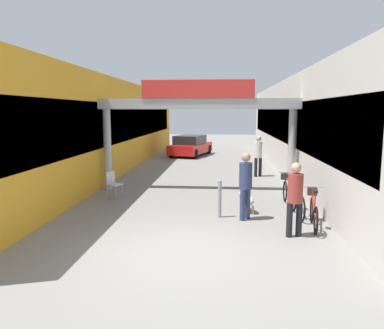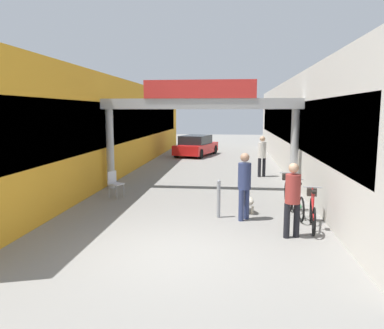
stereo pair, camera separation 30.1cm
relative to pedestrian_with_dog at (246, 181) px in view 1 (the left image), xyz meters
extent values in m
plane|color=gray|center=(-1.51, -2.51, -1.03)|extent=(80.00, 80.00, 0.00)
cube|color=gold|center=(-6.61, 8.49, 1.10)|extent=(3.00, 26.00, 4.26)
cube|color=black|center=(-5.13, 8.49, 1.31)|extent=(0.04, 23.40, 1.71)
cube|color=beige|center=(3.59, 8.49, 1.10)|extent=(3.00, 26.00, 4.26)
cube|color=black|center=(2.11, 8.49, 1.31)|extent=(0.04, 23.40, 1.71)
cylinder|color=#B2B2B2|center=(-4.86, 3.70, 0.44)|extent=(0.28, 0.28, 2.94)
cylinder|color=#B2B2B2|center=(1.84, 3.70, 0.44)|extent=(0.28, 0.28, 2.94)
cube|color=#B2B2B2|center=(-1.51, 3.70, 2.09)|extent=(7.40, 0.44, 0.38)
cube|color=red|center=(-1.51, 3.50, 2.60)|extent=(3.96, 0.10, 0.64)
cylinder|color=navy|center=(-0.07, -0.09, -0.61)|extent=(0.20, 0.20, 0.83)
cylinder|color=navy|center=(0.07, 0.09, -0.61)|extent=(0.20, 0.20, 0.83)
cylinder|color=navy|center=(0.00, 0.00, 0.15)|extent=(0.48, 0.48, 0.69)
sphere|color=tan|center=(0.00, 0.00, 0.64)|extent=(0.33, 0.33, 0.24)
cylinder|color=black|center=(1.16, -1.26, -0.63)|extent=(0.18, 0.18, 0.80)
cylinder|color=black|center=(0.93, -1.33, -0.63)|extent=(0.18, 0.18, 0.80)
cylinder|color=#99332D|center=(1.04, -1.29, 0.10)|extent=(0.43, 0.43, 0.66)
sphere|color=tan|center=(1.04, -1.29, 0.57)|extent=(0.29, 0.29, 0.23)
cylinder|color=black|center=(1.06, 6.86, -0.61)|extent=(0.19, 0.19, 0.84)
cylinder|color=black|center=(0.85, 6.73, -0.61)|extent=(0.19, 0.19, 0.84)
cylinder|color=silver|center=(0.95, 6.80, 0.15)|extent=(0.47, 0.47, 0.69)
sphere|color=tan|center=(0.95, 6.80, 0.64)|extent=(0.32, 0.32, 0.24)
ellipsoid|color=beige|center=(0.10, 0.76, -0.68)|extent=(0.53, 0.75, 0.27)
sphere|color=beige|center=(-0.01, 1.05, -0.58)|extent=(0.30, 0.30, 0.23)
sphere|color=white|center=(0.02, 0.95, -0.69)|extent=(0.21, 0.21, 0.17)
cylinder|color=beige|center=(-0.06, 0.92, -0.92)|extent=(0.09, 0.09, 0.22)
cylinder|color=beige|center=(0.11, 0.98, -0.92)|extent=(0.09, 0.09, 0.22)
cylinder|color=beige|center=(0.09, 0.54, -0.92)|extent=(0.09, 0.09, 0.22)
cylinder|color=beige|center=(0.26, 0.60, -0.92)|extent=(0.09, 0.09, 0.22)
torus|color=black|center=(1.71, -0.10, -0.70)|extent=(0.14, 0.67, 0.67)
torus|color=black|center=(1.57, -1.11, -0.70)|extent=(0.14, 0.67, 0.67)
cube|color=red|center=(1.64, -0.61, -0.52)|extent=(0.17, 0.94, 0.34)
cylinder|color=red|center=(1.63, -0.73, -0.30)|extent=(0.04, 0.04, 0.42)
cube|color=black|center=(1.63, -0.73, -0.08)|extent=(0.13, 0.23, 0.05)
cylinder|color=red|center=(1.71, -0.16, -0.32)|extent=(0.04, 0.04, 0.46)
cylinder|color=gray|center=(1.71, -0.16, -0.08)|extent=(0.46, 0.09, 0.03)
cube|color=#332D28|center=(1.73, 0.04, -0.24)|extent=(0.27, 0.23, 0.20)
torus|color=black|center=(1.45, 0.99, -0.70)|extent=(0.07, 0.67, 0.67)
torus|color=black|center=(1.47, -0.03, -0.70)|extent=(0.07, 0.67, 0.67)
cube|color=#338C4C|center=(1.46, 0.48, -0.52)|extent=(0.06, 0.94, 0.34)
cylinder|color=#338C4C|center=(1.46, 0.36, -0.30)|extent=(0.03, 0.03, 0.42)
cube|color=black|center=(1.46, 0.36, -0.08)|extent=(0.11, 0.22, 0.05)
cylinder|color=#338C4C|center=(1.45, 0.93, -0.32)|extent=(0.03, 0.03, 0.46)
cylinder|color=gray|center=(1.45, 0.93, -0.08)|extent=(0.46, 0.04, 0.03)
cube|color=#332D28|center=(1.44, 1.13, -0.24)|extent=(0.25, 0.21, 0.20)
torus|color=black|center=(1.38, 2.12, -0.70)|extent=(0.06, 0.67, 0.67)
torus|color=black|center=(1.37, 1.10, -0.70)|extent=(0.06, 0.67, 0.67)
cube|color=black|center=(1.38, 1.61, -0.52)|extent=(0.05, 0.94, 0.34)
cylinder|color=black|center=(1.37, 1.49, -0.30)|extent=(0.03, 0.03, 0.42)
cube|color=black|center=(1.37, 1.49, -0.08)|extent=(0.10, 0.22, 0.05)
cylinder|color=black|center=(1.38, 2.06, -0.32)|extent=(0.03, 0.03, 0.46)
cylinder|color=gray|center=(1.38, 2.06, -0.08)|extent=(0.46, 0.04, 0.03)
cube|color=#332D28|center=(1.39, 2.26, -0.24)|extent=(0.24, 0.20, 0.20)
cylinder|color=gray|center=(-0.68, 0.16, -0.55)|extent=(0.10, 0.10, 0.96)
sphere|color=gray|center=(-0.68, 0.16, -0.04)|extent=(0.10, 0.10, 0.10)
cylinder|color=gray|center=(-3.92, 2.20, -0.81)|extent=(0.04, 0.04, 0.45)
cylinder|color=gray|center=(-4.06, 1.89, -0.81)|extent=(0.04, 0.04, 0.45)
cylinder|color=gray|center=(-4.24, 2.33, -0.81)|extent=(0.04, 0.04, 0.45)
cylinder|color=gray|center=(-4.37, 2.02, -0.81)|extent=(0.04, 0.04, 0.45)
cube|color=silver|center=(-4.15, 2.11, -0.56)|extent=(0.53, 0.53, 0.04)
cube|color=silver|center=(-4.31, 2.18, -0.34)|extent=(0.20, 0.38, 0.40)
cube|color=red|center=(-2.70, 14.48, -0.55)|extent=(2.70, 4.31, 0.60)
cube|color=#1E2328|center=(-2.74, 14.34, 0.02)|extent=(2.08, 2.53, 0.55)
cylinder|color=black|center=(-3.11, 16.09, -0.73)|extent=(0.34, 0.63, 0.60)
cylinder|color=black|center=(-1.57, 15.69, -0.73)|extent=(0.34, 0.63, 0.60)
cylinder|color=black|center=(-3.84, 13.28, -0.73)|extent=(0.34, 0.63, 0.60)
cylinder|color=black|center=(-2.30, 12.88, -0.73)|extent=(0.34, 0.63, 0.60)
camera|label=1|loc=(-0.60, -9.75, 1.82)|focal=35.00mm
camera|label=2|loc=(-0.30, -9.72, 1.82)|focal=35.00mm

